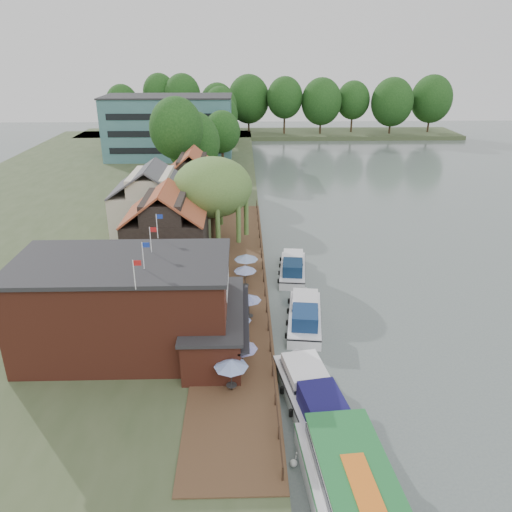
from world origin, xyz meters
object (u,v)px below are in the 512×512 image
object	(u,v)px
umbrella_5	(245,277)
willow	(213,205)
cottage_c	(193,181)
umbrella_4	(235,297)
cruiser_0	(312,391)
cruiser_2	(293,265)
cottage_b	(153,201)
umbrella_2	(237,328)
pub	(152,305)
umbrella_0	(231,375)
umbrella_6	(246,265)
swan	(293,463)
hotel_block	(169,127)
umbrella_1	(243,357)
cottage_a	(166,229)
umbrella_3	(249,307)
cruiser_1	(305,312)

from	to	relation	value
umbrella_5	willow	bearing A→B (deg)	108.08
cottage_c	umbrella_4	distance (m)	29.19
cruiser_0	cruiser_2	bearing A→B (deg)	78.25
cottage_b	umbrella_2	size ratio (longest dim) A/B	4.04
pub	umbrella_0	distance (m)	8.32
willow	umbrella_6	xyz separation A→B (m)	(3.52, -7.65, -3.93)
swan	hotel_block	bearing A→B (deg)	102.05
umbrella_0	umbrella_1	size ratio (longest dim) A/B	1.00
cottage_b	umbrella_2	distance (m)	26.68
cottage_a	umbrella_1	bearing A→B (deg)	-67.43
pub	willow	bearing A→B (deg)	80.07
cottage_b	umbrella_5	size ratio (longest dim) A/B	4.04
cottage_b	umbrella_3	distance (m)	24.13
umbrella_3	umbrella_5	bearing A→B (deg)	92.75
cruiser_1	swan	xyz separation A→B (m)	(-2.48, -15.74, -0.94)
umbrella_6	umbrella_4	bearing A→B (deg)	-98.80
hotel_block	willow	distance (m)	52.29
cottage_a	umbrella_5	world-z (taller)	cottage_a
umbrella_0	umbrella_3	bearing A→B (deg)	82.01
pub	umbrella_6	xyz separation A→B (m)	(7.02, 12.35, -2.36)
cottage_b	umbrella_6	world-z (taller)	cottage_b
cottage_c	umbrella_3	size ratio (longest dim) A/B	3.58
cruiser_2	cottage_c	bearing A→B (deg)	128.41
cottage_b	cruiser_2	bearing A→B (deg)	-32.32
willow	umbrella_5	distance (m)	11.61
cottage_b	umbrella_2	world-z (taller)	cottage_b
hotel_block	umbrella_5	size ratio (longest dim) A/B	10.69
umbrella_3	umbrella_4	world-z (taller)	same
umbrella_5	umbrella_6	size ratio (longest dim) A/B	1.00
cruiser_0	cruiser_1	bearing A→B (deg)	75.97
umbrella_4	cruiser_1	bearing A→B (deg)	-7.48
hotel_block	cottage_c	bearing A→B (deg)	-77.80
cottage_a	cruiser_1	size ratio (longest dim) A/B	0.89
cottage_b	umbrella_5	bearing A→B (deg)	-54.71
pub	cottage_c	world-z (taller)	cottage_c
willow	umbrella_0	size ratio (longest dim) A/B	4.39
umbrella_5	umbrella_1	bearing A→B (deg)	-91.19
umbrella_2	swan	size ratio (longest dim) A/B	5.40
cruiser_0	cottage_b	bearing A→B (deg)	106.33
umbrella_5	swan	size ratio (longest dim) A/B	5.40
umbrella_1	willow	bearing A→B (deg)	97.62
umbrella_2	umbrella_3	size ratio (longest dim) A/B	1.00
cottage_a	cottage_b	world-z (taller)	same
cottage_c	umbrella_3	world-z (taller)	cottage_c
cottage_b	umbrella_6	xyz separation A→B (m)	(11.02, -12.65, -2.96)
cruiser_1	umbrella_4	bearing A→B (deg)	179.75
umbrella_1	umbrella_3	xyz separation A→B (m)	(0.55, 7.15, 0.00)
willow	umbrella_1	world-z (taller)	willow
umbrella_0	swan	bearing A→B (deg)	-56.86
cottage_a	umbrella_5	distance (m)	10.00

